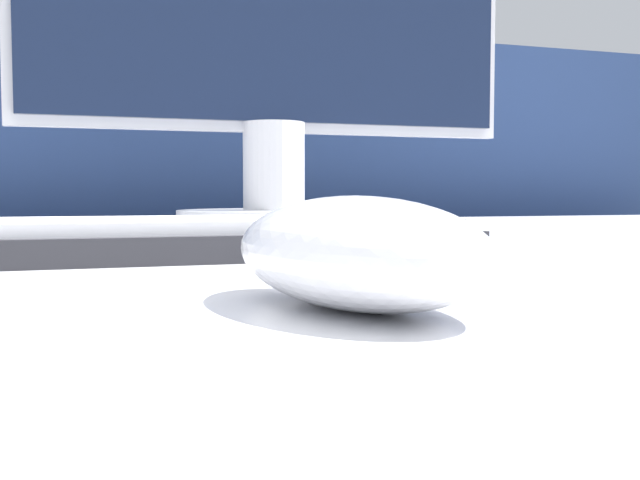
# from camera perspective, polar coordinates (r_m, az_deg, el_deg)

# --- Properties ---
(partition_panel) EXTENTS (5.00, 0.03, 1.05)m
(partition_panel) POSITION_cam_1_polar(r_m,az_deg,el_deg) (1.29, -10.79, -7.50)
(partition_panel) COLOR navy
(partition_panel) RESTS_ON ground_plane
(computer_mouse_near) EXTENTS (0.09, 0.14, 0.04)m
(computer_mouse_near) POSITION_cam_1_polar(r_m,az_deg,el_deg) (0.26, 2.68, -0.93)
(computer_mouse_near) COLOR white
(computer_mouse_near) RESTS_ON desk
(keyboard) EXTENTS (0.40, 0.15, 0.02)m
(keyboard) POSITION_cam_1_polar(r_m,az_deg,el_deg) (0.49, -12.16, 0.16)
(keyboard) COLOR #28282D
(keyboard) RESTS_ON desk
(monitor) EXTENTS (0.60, 0.23, 0.49)m
(monitor) POSITION_cam_1_polar(r_m,az_deg,el_deg) (0.92, -3.61, 17.17)
(monitor) COLOR silver
(monitor) RESTS_ON desk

